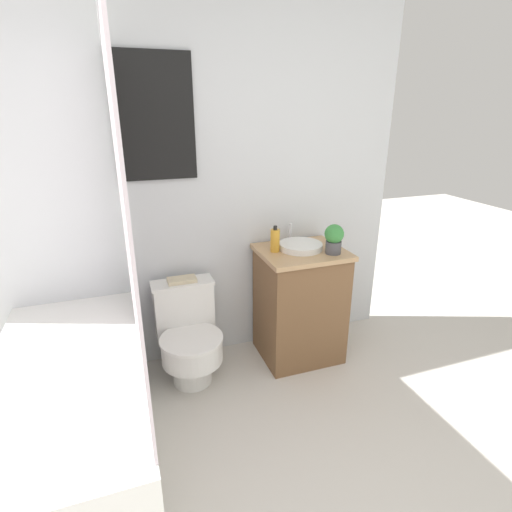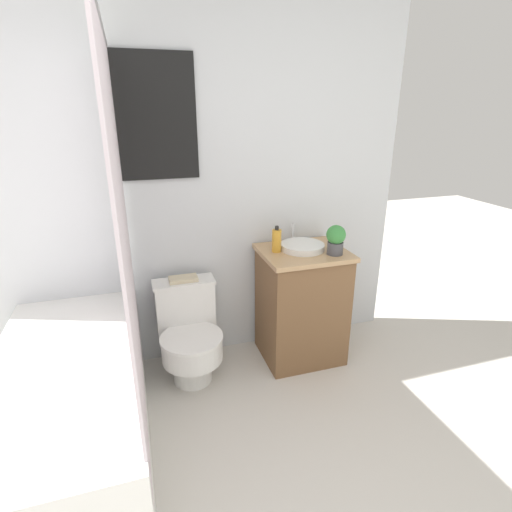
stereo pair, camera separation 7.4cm
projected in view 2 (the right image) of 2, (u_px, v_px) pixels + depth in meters
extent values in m
cube|color=silver|center=(179.00, 179.00, 2.48)|extent=(3.05, 0.05, 2.50)
cube|color=black|center=(157.00, 118.00, 2.29)|extent=(0.46, 0.02, 0.70)
cube|color=silver|center=(157.00, 118.00, 2.29)|extent=(0.43, 0.01, 0.67)
cube|color=white|center=(72.00, 411.00, 1.95)|extent=(0.69, 1.48, 0.54)
cube|color=silver|center=(125.00, 242.00, 1.75)|extent=(0.01, 1.36, 1.68)
cylinder|color=#B7B7BC|center=(98.00, 18.00, 1.45)|extent=(0.02, 1.36, 0.02)
cylinder|color=white|center=(193.00, 367.00, 2.57)|extent=(0.25, 0.25, 0.19)
cylinder|color=white|center=(192.00, 349.00, 2.47)|extent=(0.38, 0.38, 0.14)
cylinder|color=white|center=(192.00, 338.00, 2.45)|extent=(0.39, 0.39, 0.02)
cube|color=white|center=(185.00, 309.00, 2.62)|extent=(0.38, 0.16, 0.37)
cube|color=white|center=(184.00, 282.00, 2.55)|extent=(0.39, 0.17, 0.02)
cube|color=brown|center=(301.00, 307.00, 2.74)|extent=(0.53, 0.45, 0.76)
cube|color=tan|center=(303.00, 253.00, 2.60)|extent=(0.56, 0.48, 0.03)
cylinder|color=white|center=(302.00, 247.00, 2.61)|extent=(0.29, 0.29, 0.04)
cylinder|color=silver|center=(293.00, 233.00, 2.74)|extent=(0.02, 0.02, 0.13)
cylinder|color=gold|center=(277.00, 241.00, 2.56)|extent=(0.06, 0.06, 0.15)
cylinder|color=black|center=(277.00, 228.00, 2.53)|extent=(0.02, 0.02, 0.02)
cylinder|color=#4C4C51|center=(335.00, 248.00, 2.52)|extent=(0.10, 0.10, 0.08)
sphere|color=#3D8E42|center=(336.00, 235.00, 2.49)|extent=(0.12, 0.12, 0.12)
cube|color=beige|center=(183.00, 279.00, 2.55)|extent=(0.18, 0.10, 0.02)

